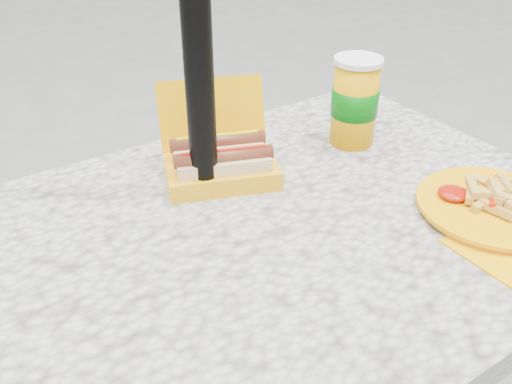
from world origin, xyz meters
TOP-DOWN VIEW (x-y plane):
  - picnic_table at (0.00, 0.00)m, footprint 1.20×0.80m
  - hotdog_box at (0.05, 0.19)m, footprint 0.26×0.24m
  - fries_plate at (0.38, -0.19)m, footprint 0.28×0.35m
  - soda_cup at (0.36, 0.16)m, footprint 0.10×0.10m

SIDE VIEW (x-z plane):
  - picnic_table at x=0.00m, z-range 0.27..1.02m
  - fries_plate at x=0.38m, z-range 0.74..0.79m
  - hotdog_box at x=0.05m, z-range 0.71..0.87m
  - soda_cup at x=0.36m, z-range 0.75..0.94m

